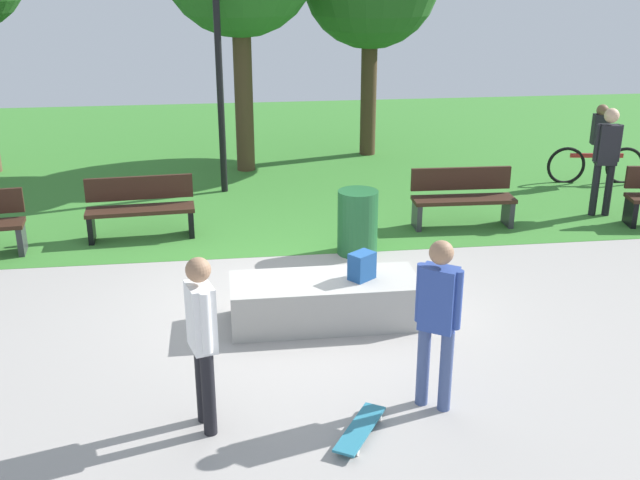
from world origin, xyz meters
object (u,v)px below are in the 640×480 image
Objects in this scene: skater_performing_trick at (202,332)px; park_bench_near_path at (140,206)px; concrete_ledge at (325,301)px; pedestrian_with_backpack at (606,152)px; lamp_post at (219,58)px; backpack_on_ledge at (362,266)px; cyclist_on_bicycle at (597,150)px; skateboard_by_ledge at (360,429)px; park_bench_far_left at (462,196)px; trash_bin at (358,222)px; skater_watching at (438,313)px.

skater_performing_trick reaches higher than park_bench_near_path.
pedestrian_with_backpack is at bearing 33.27° from concrete_ledge.
park_bench_near_path is 3.22m from lamp_post.
backpack_on_ledge is 7.50m from cyclist_on_bicycle.
park_bench_far_left is at bearing 64.04° from skateboard_by_ledge.
pedestrian_with_backpack reaches higher than park_bench_near_path.
lamp_post is 4.30m from trash_bin.
pedestrian_with_backpack is (5.04, 3.31, 0.81)m from concrete_ledge.
park_bench_near_path is at bearing -87.18° from backpack_on_ledge.
lamp_post reaches higher than concrete_ledge.
backpack_on_ledge is 2.19m from trash_bin.
trash_bin is at bearing 62.71° from skater_performing_trick.
concrete_ledge is 1.22× the size of pedestrian_with_backpack.
pedestrian_with_backpack is at bearing 0.66° from park_bench_near_path.
skater_performing_trick is at bearing -178.36° from skater_watching.
pedestrian_with_backpack reaches higher than skater_performing_trick.
trash_bin is 0.51× the size of cyclist_on_bicycle.
skater_performing_trick is 5.30m from park_bench_near_path.
skater_watching is 7.73m from lamp_post.
skateboard_by_ledge is 5.97m from park_bench_far_left.
pedestrian_with_backpack reaches higher than cyclist_on_bicycle.
lamp_post is 2.20× the size of pedestrian_with_backpack.
park_bench_near_path is at bearing 121.51° from skater_watching.
park_bench_near_path is 0.92× the size of pedestrian_with_backpack.
cyclist_on_bicycle reaches higher than park_bench_far_left.
skater_watching reaches higher than skateboard_by_ledge.
trash_bin is at bearing -164.45° from pedestrian_with_backpack.
backpack_on_ledge is 0.20× the size of park_bench_near_path.
skateboard_by_ledge is at bearing -153.95° from skater_watching.
park_bench_near_path is 1.01× the size of park_bench_far_left.
skater_performing_trick is 8.27m from pedestrian_with_backpack.
lamp_post reaches higher than trash_bin.
skater_watching is 1.24m from skateboard_by_ledge.
skater_performing_trick is at bearing -128.07° from park_bench_far_left.
concrete_ledge is 2.47m from skater_performing_trick.
park_bench_near_path is (-1.03, 5.18, -0.47)m from skater_performing_trick.
concrete_ledge is 6.76× the size of backpack_on_ledge.
cyclist_on_bicycle is at bearing 44.55° from skater_performing_trick.
cyclist_on_bicycle reaches higher than park_bench_near_path.
cyclist_on_bicycle reaches higher than trash_bin.
pedestrian_with_backpack is at bearing 39.52° from skater_performing_trick.
trash_bin is (0.76, 4.38, 0.40)m from skateboard_by_ledge.
skater_performing_trick reaches higher than concrete_ledge.
backpack_on_ledge is at bearing 47.49° from skater_performing_trick.
concrete_ledge is 1.20× the size of cyclist_on_bicycle.
lamp_post is (-1.10, 5.48, 2.13)m from concrete_ledge.
cyclist_on_bicycle is (8.23, 1.91, 0.15)m from park_bench_near_path.
backpack_on_ledge is 0.18× the size of cyclist_on_bicycle.
skater_watching is 0.94× the size of pedestrian_with_backpack.
park_bench_far_left is 3.84m from cyclist_on_bicycle.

